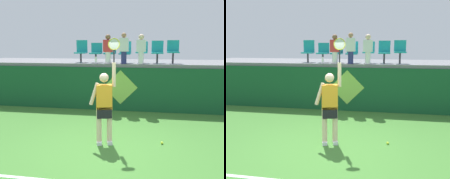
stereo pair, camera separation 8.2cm
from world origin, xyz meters
TOP-DOWN VIEW (x-y plane):
  - ground_plane at (0.00, 0.00)m, footprint 40.00×40.00m
  - court_back_wall at (0.00, 3.64)m, footprint 13.45×0.20m
  - spectator_platform at (0.00, 5.17)m, footprint 13.45×3.16m
  - tennis_player at (-0.07, 0.34)m, footprint 0.74×0.35m
  - tennis_ball at (1.35, 0.55)m, footprint 0.07×0.07m
  - water_bottle at (-1.06, 3.70)m, footprint 0.08×0.08m
  - stadium_chair_0 at (-1.77, 4.23)m, footprint 0.44×0.42m
  - stadium_chair_1 at (-1.16, 4.22)m, footprint 0.44×0.42m
  - stadium_chair_2 at (-0.61, 4.22)m, footprint 0.44×0.42m
  - stadium_chair_3 at (-0.02, 4.23)m, footprint 0.44×0.42m
  - stadium_chair_4 at (0.62, 4.22)m, footprint 0.44×0.42m
  - stadium_chair_5 at (1.20, 4.22)m, footprint 0.44×0.42m
  - stadium_chair_6 at (1.78, 4.22)m, footprint 0.44×0.42m
  - spectator_0 at (-0.02, 3.81)m, footprint 0.34×0.20m
  - spectator_1 at (-0.61, 3.80)m, footprint 0.34×0.20m
  - spectator_2 at (0.62, 3.75)m, footprint 0.34×0.20m
  - wall_signage_mount at (-0.11, 3.54)m, footprint 1.27×0.01m

SIDE VIEW (x-z plane):
  - ground_plane at x=0.00m, z-range 0.00..0.00m
  - wall_signage_mount at x=-0.11m, z-range -0.76..0.77m
  - tennis_ball at x=1.35m, z-range 0.00..0.07m
  - court_back_wall at x=0.00m, z-range 0.00..1.62m
  - tennis_player at x=-0.07m, z-range -0.30..2.30m
  - spectator_platform at x=0.00m, z-range 1.62..1.74m
  - water_bottle at x=-1.06m, z-range 1.74..1.99m
  - stadium_chair_1 at x=-1.16m, z-range 1.78..2.55m
  - stadium_chair_2 at x=-0.61m, z-range 1.77..2.57m
  - stadium_chair_3 at x=-0.02m, z-range 1.77..2.59m
  - stadium_chair_4 at x=0.62m, z-range 1.80..2.61m
  - stadium_chair_5 at x=1.20m, z-range 1.78..2.63m
  - stadium_chair_0 at x=-1.77m, z-range 1.78..2.65m
  - stadium_chair_6 at x=1.78m, z-range 1.80..2.66m
  - spectator_1 at x=-0.61m, z-range 1.76..2.84m
  - spectator_2 at x=0.62m, z-range 1.77..2.84m
  - spectator_0 at x=-0.02m, z-range 1.76..2.89m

